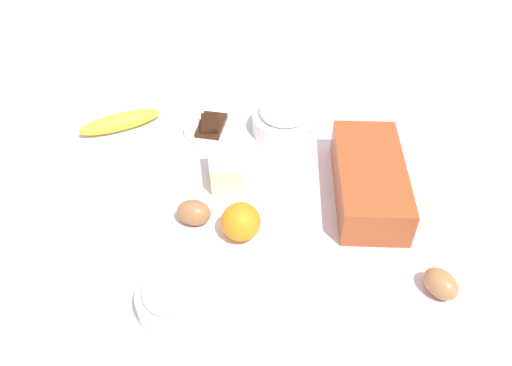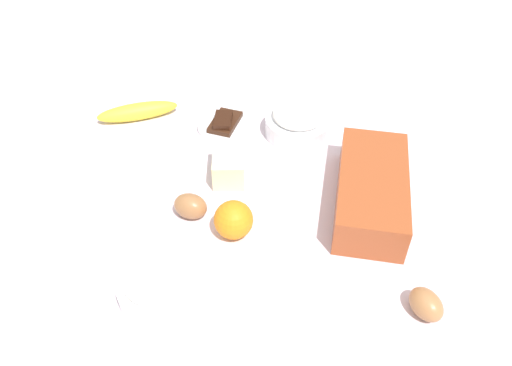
{
  "view_description": "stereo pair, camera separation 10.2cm",
  "coord_description": "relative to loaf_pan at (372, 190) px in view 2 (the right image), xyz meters",
  "views": [
    {
      "loc": [
        0.74,
        -0.06,
        0.74
      ],
      "look_at": [
        0.0,
        0.0,
        0.04
      ],
      "focal_mm": 36.57,
      "sensor_mm": 36.0,
      "label": 1
    },
    {
      "loc": [
        0.74,
        0.04,
        0.74
      ],
      "look_at": [
        0.0,
        0.0,
        0.04
      ],
      "focal_mm": 36.57,
      "sensor_mm": 36.0,
      "label": 2
    }
  ],
  "objects": [
    {
      "name": "egg_near_butter",
      "position": [
        0.05,
        -0.35,
        -0.02
      ],
      "size": [
        0.07,
        0.08,
        0.05
      ],
      "primitive_type": "ellipsoid",
      "rotation": [
        0.0,
        1.57,
        1.28
      ],
      "color": "#9C683F",
      "rests_on": "ground_plane"
    },
    {
      "name": "banana",
      "position": [
        -0.26,
        -0.52,
        -0.02
      ],
      "size": [
        0.11,
        0.19,
        0.04
      ],
      "primitive_type": "ellipsoid",
      "rotation": [
        0.0,
        0.0,
        5.06
      ],
      "color": "yellow",
      "rests_on": "ground_plane"
    },
    {
      "name": "ground_plane",
      "position": [
        -0.01,
        -0.23,
        -0.05
      ],
      "size": [
        2.4,
        2.4,
        0.02
      ],
      "primitive_type": "cube",
      "color": "silver"
    },
    {
      "name": "chocolate_plate",
      "position": [
        -0.23,
        -0.31,
        -0.03
      ],
      "size": [
        0.13,
        0.13,
        0.03
      ],
      "color": "white",
      "rests_on": "ground_plane"
    },
    {
      "name": "egg_beside_bowl",
      "position": [
        0.24,
        0.07,
        -0.02
      ],
      "size": [
        0.08,
        0.07,
        0.05
      ],
      "primitive_type": "ellipsoid",
      "rotation": [
        0.0,
        1.57,
        3.67
      ],
      "color": "#A97144",
      "rests_on": "ground_plane"
    },
    {
      "name": "butter_block",
      "position": [
        -0.07,
        -0.29,
        -0.01
      ],
      "size": [
        0.09,
        0.07,
        0.06
      ],
      "primitive_type": "cube",
      "rotation": [
        0.0,
        0.0,
        0.07
      ],
      "color": "#F4EDB2",
      "rests_on": "ground_plane"
    },
    {
      "name": "sugar_bowl",
      "position": [
        -0.22,
        -0.14,
        -0.01
      ],
      "size": [
        0.15,
        0.15,
        0.08
      ],
      "color": "white",
      "rests_on": "ground_plane"
    },
    {
      "name": "flour_bowl",
      "position": [
        0.24,
        -0.38,
        -0.01
      ],
      "size": [
        0.13,
        0.13,
        0.07
      ],
      "color": "white",
      "rests_on": "ground_plane"
    },
    {
      "name": "loaf_pan",
      "position": [
        0.0,
        0.0,
        0.0
      ],
      "size": [
        0.29,
        0.16,
        0.08
      ],
      "rotation": [
        0.0,
        0.0,
        -0.12
      ],
      "color": "#9E4723",
      "rests_on": "ground_plane"
    },
    {
      "name": "orange_fruit",
      "position": [
        0.09,
        -0.26,
        -0.0
      ],
      "size": [
        0.07,
        0.07,
        0.07
      ],
      "primitive_type": "sphere",
      "color": "orange",
      "rests_on": "ground_plane"
    }
  ]
}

